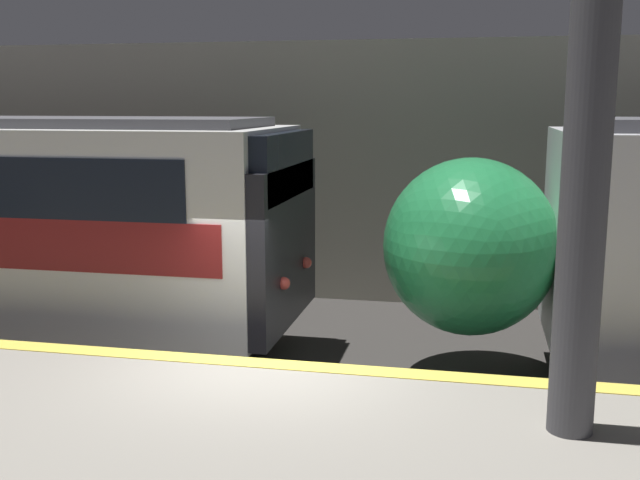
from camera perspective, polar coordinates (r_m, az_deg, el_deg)
The scene contains 3 objects.
ground_plane at distance 9.11m, azimuth -4.09°, elevation -15.34°, with size 120.00×120.00×0.00m, color #33302D.
station_rear_barrier at distance 14.91m, azimuth 2.91°, elevation 5.09°, with size 50.00×0.15×5.15m.
support_pillar_near at distance 6.73m, azimuth 19.44°, elevation 2.53°, with size 0.40×0.40×4.08m.
Camera 1 is at (2.28, -7.89, 3.95)m, focal length 42.00 mm.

